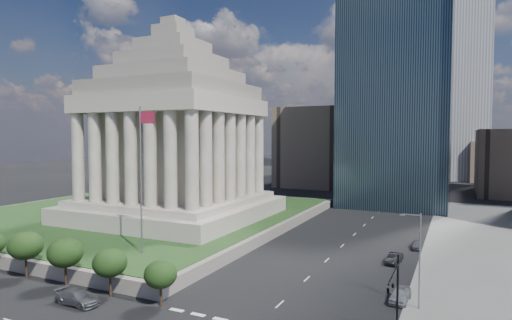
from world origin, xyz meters
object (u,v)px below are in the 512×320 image
Objects in this scene: suv_grey at (77,297)px; parked_sedan_near at (400,294)px; traffic_signal_ne at (395,294)px; street_lamp_north at (418,255)px; war_memorial at (174,119)px; parked_sedan_mid at (394,258)px; flagpole at (142,172)px; parked_sedan_far at (417,245)px.

suv_grey is 34.66m from parked_sedan_near.
street_lamp_north reaches higher than traffic_signal_ne.
war_memorial is 9.20× the size of parked_sedan_mid.
flagpole is 3.79× the size of suv_grey.
flagpole is 2.00× the size of street_lamp_north.
parked_sedan_far is (33.01, 26.18, -12.47)m from flagpole.
war_memorial is 3.90× the size of street_lamp_north.
suv_grey is 1.16× the size of parked_sedan_near.
flagpole is 35.62m from parked_sedan_near.
flagpole is 2.50× the size of traffic_signal_ne.
flagpole is 4.41× the size of parked_sedan_near.
suv_grey is at bearing -68.69° from war_memorial.
war_memorial is at bearing 178.73° from parked_sedan_mid.
flagpole is 37.13m from parked_sedan_mid.
parked_sedan_near is at bearing -93.03° from parked_sedan_far.
street_lamp_north reaches higher than parked_sedan_mid.
parked_sedan_mid is at bearing 28.23° from flagpole.
parked_sedan_far is at bearing 94.87° from street_lamp_north.
parked_sedan_near is at bearing -71.49° from parked_sedan_mid.
flagpole is at bearing -63.11° from war_memorial.
flagpole is at bearing 11.94° from suv_grey.
war_memorial is 7.39× the size of suv_grey.
parked_sedan_mid is (-3.50, 26.86, -4.55)m from traffic_signal_ne.
parked_sedan_mid is 1.12× the size of parked_sedan_far.
traffic_signal_ne is at bearing -94.19° from street_lamp_north.
parked_sedan_near is (45.50, -21.69, -20.63)m from war_memorial.
traffic_signal_ne is 13.43m from parked_sedan_near.
flagpole is 4.72× the size of parked_sedan_mid.
street_lamp_north reaches higher than parked_sedan_near.
traffic_signal_ne is at bearing -74.02° from parked_sedan_mid.
traffic_signal_ne reaches higher than suv_grey.
traffic_signal_ne is at bearing -91.72° from parked_sedan_far.
war_memorial reaches higher than traffic_signal_ne.
parked_sedan_near is 14.45m from parked_sedan_mid.
suv_grey is at bearing -79.84° from flagpole.
war_memorial reaches higher than street_lamp_north.
flagpole reaches higher than parked_sedan_far.
parked_sedan_near is (-1.83, 1.31, -4.89)m from street_lamp_north.
suv_grey is (-31.94, -3.01, -4.48)m from traffic_signal_ne.
suv_grey is at bearing -148.98° from parked_sedan_near.
flagpole reaches higher than parked_sedan_mid.
parked_sedan_near reaches higher than parked_sedan_mid.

